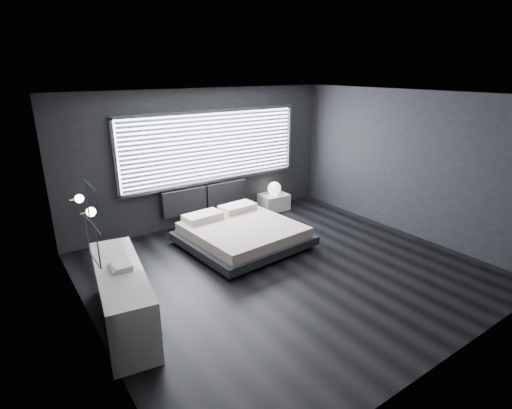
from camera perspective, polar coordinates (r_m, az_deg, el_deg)
room at (r=6.21m, az=4.49°, el=2.27°), size 6.04×6.00×2.80m
window at (r=8.45m, az=-6.11°, el=8.17°), size 4.14×0.09×1.52m
headboard at (r=8.54m, az=-7.20°, el=1.03°), size 1.96×0.16×0.52m
sconce_near at (r=4.98m, az=-22.54°, el=-0.99°), size 0.18×0.11×0.11m
sconce_far at (r=5.54m, az=-23.97°, el=0.76°), size 0.18×0.11×0.11m
wall_art_upper at (r=4.33m, az=-22.30°, el=-0.35°), size 0.01×0.48×0.48m
wall_art_lower at (r=4.72m, az=-22.31°, el=-4.92°), size 0.01×0.48×0.48m
bed at (r=7.50m, az=-2.03°, el=-4.04°), size 2.20×2.12×0.53m
nightstand at (r=9.42m, az=2.51°, el=0.42°), size 0.66×0.57×0.37m
orb_lamp at (r=9.28m, az=2.62°, el=2.31°), size 0.31×0.31×0.31m
dresser at (r=5.52m, az=-18.50°, el=-12.38°), size 0.86×2.05×0.79m
book_stack at (r=5.33m, az=-18.77°, el=-8.29°), size 0.28×0.35×0.07m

